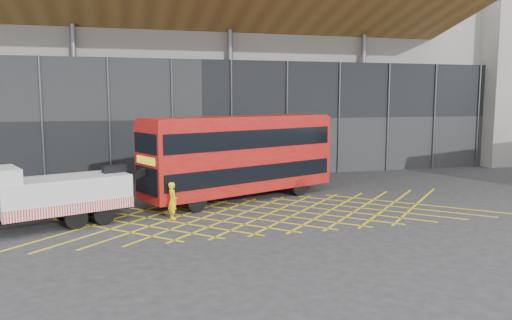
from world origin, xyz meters
name	(u,v)px	position (x,y,z in m)	size (l,w,h in m)	color
ground_plane	(202,218)	(0.00, 0.00, 0.00)	(120.00, 120.00, 0.00)	#29292B
road_markings	(269,214)	(3.20, 0.00, 0.01)	(23.16, 7.16, 0.01)	yellow
construction_building	(185,53)	(1.92, 18.40, 8.98)	(55.00, 23.97, 18.00)	gray
recovery_truck	(25,195)	(-7.31, -0.14, 1.50)	(9.14, 4.86, 3.25)	black
bus_towed	(241,154)	(2.76, 3.69, 2.49)	(11.14, 6.55, 4.49)	#9E0F0C
worker	(173,201)	(-1.27, 0.21, 0.85)	(0.62, 0.41, 1.70)	yellow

